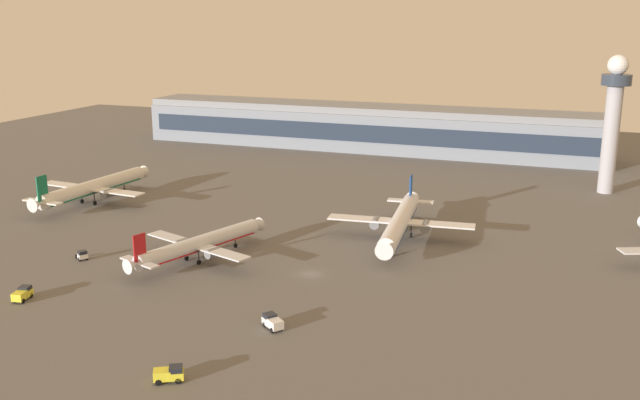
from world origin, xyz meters
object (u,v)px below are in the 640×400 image
at_px(airplane_taxiway_distant, 400,222).
at_px(airplane_far_stand, 93,188).
at_px(control_tower, 613,114).
at_px(airplane_near_gate, 198,244).
at_px(maintenance_van, 22,294).
at_px(cargo_loader, 169,374).
at_px(baggage_tractor, 273,322).
at_px(pushback_tug, 82,255).

height_order(airplane_taxiway_distant, airplane_far_stand, airplane_taxiway_distant).
relative_size(control_tower, airplane_near_gate, 1.11).
relative_size(maintenance_van, cargo_loader, 0.98).
relative_size(control_tower, airplane_taxiway_distant, 0.90).
bearing_deg(baggage_tractor, maintenance_van, 133.70).
xyz_separation_m(control_tower, pushback_tug, (-102.33, -99.74, -21.28)).
bearing_deg(airplane_taxiway_distant, airplane_near_gate, 32.80).
relative_size(airplane_near_gate, maintenance_van, 7.85).
bearing_deg(airplane_far_stand, pushback_tug, -50.11).
distance_m(airplane_far_stand, pushback_tug, 48.00).
bearing_deg(maintenance_van, airplane_far_stand, 105.03).
distance_m(control_tower, airplane_near_gate, 122.70).
height_order(control_tower, airplane_far_stand, control_tower).
distance_m(control_tower, maintenance_van, 157.43).
xyz_separation_m(airplane_taxiway_distant, baggage_tractor, (-7.64, -53.17, -2.97)).
height_order(control_tower, pushback_tug, control_tower).
bearing_deg(maintenance_van, control_tower, 38.53).
xyz_separation_m(airplane_far_stand, cargo_loader, (71.67, -76.53, -2.95)).
bearing_deg(airplane_near_gate, pushback_tug, -141.46).
height_order(airplane_far_stand, baggage_tractor, airplane_far_stand).
xyz_separation_m(airplane_far_stand, pushback_tug, (27.46, -39.25, -3.06)).
height_order(airplane_near_gate, cargo_loader, airplane_near_gate).
relative_size(airplane_far_stand, cargo_loader, 9.32).
relative_size(pushback_tug, cargo_loader, 0.78).
relative_size(airplane_taxiway_distant, airplane_far_stand, 1.01).
distance_m(pushback_tug, cargo_loader, 57.82).
bearing_deg(airplane_taxiway_distant, baggage_tractor, 75.92).
relative_size(airplane_far_stand, baggage_tractor, 9.52).
height_order(airplane_near_gate, maintenance_van, airplane_near_gate).
relative_size(airplane_taxiway_distant, cargo_loader, 9.38).
bearing_deg(control_tower, airplane_near_gate, -131.03).
xyz_separation_m(airplane_near_gate, baggage_tractor, (27.81, -24.76, -2.31)).
height_order(airplane_near_gate, airplane_taxiway_distant, airplane_taxiway_distant).
bearing_deg(cargo_loader, airplane_near_gate, 175.64).
bearing_deg(maintenance_van, baggage_tractor, -6.49).
xyz_separation_m(control_tower, maintenance_van, (-98.47, -121.00, -21.17)).
bearing_deg(pushback_tug, airplane_far_stand, -111.54).
xyz_separation_m(airplane_near_gate, pushback_tug, (-22.74, -8.28, -2.42)).
xyz_separation_m(control_tower, airplane_near_gate, (-79.59, -91.46, -18.85)).
distance_m(control_tower, airplane_far_stand, 144.34).
relative_size(pushback_tug, baggage_tractor, 0.80).
distance_m(maintenance_van, baggage_tractor, 46.93).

